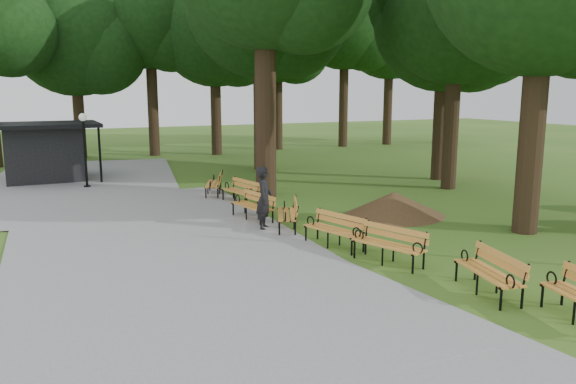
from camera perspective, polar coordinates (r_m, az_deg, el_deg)
name	(u,v)px	position (r m, az deg, el deg)	size (l,w,h in m)	color
ground	(347,259)	(13.66, 6.03, -6.76)	(100.00, 100.00, 0.00)	#37601B
path	(154,246)	(14.95, -13.49, -5.36)	(12.00, 38.00, 0.06)	gray
person	(264,198)	(16.17, -2.45, -0.64)	(0.67, 0.44, 1.85)	black
kiosk	(44,152)	(27.04, -23.61, 3.75)	(4.12, 3.58, 2.58)	black
lamp_post	(84,134)	(24.35, -20.10, 5.54)	(0.32, 0.32, 3.07)	black
dirt_mound	(394,204)	(18.25, 10.71, -1.22)	(2.93, 2.93, 0.79)	#47301C
bench_1	(488,273)	(11.88, 19.70, -7.77)	(1.90, 0.64, 0.88)	orange
bench_2	(388,245)	(13.30, 10.18, -5.38)	(1.90, 0.64, 0.88)	orange
bench_3	(334,230)	(14.50, 4.70, -3.92)	(1.90, 0.64, 0.88)	orange
bench_4	(287,214)	(16.27, -0.14, -2.30)	(1.90, 0.64, 0.88)	orange
bench_5	(252,206)	(17.41, -3.67, -1.48)	(1.90, 0.64, 0.88)	orange
bench_6	(240,192)	(19.93, -4.94, 0.03)	(1.90, 0.64, 0.88)	orange
bench_7	(213,184)	(21.66, -7.61, 0.81)	(1.90, 0.64, 0.88)	orange
lawn_tree_1	(457,10)	(23.83, 16.87, 17.36)	(5.86, 5.86, 10.05)	black
lawn_tree_4	(260,3)	(28.76, -2.87, 18.70)	(7.33, 7.33, 11.88)	black
lawn_tree_5	(444,21)	(26.16, 15.65, 16.42)	(6.10, 6.10, 10.01)	black
tree_backdrop	(252,20)	(37.01, -3.70, 17.09)	(37.47, 10.07, 16.66)	black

